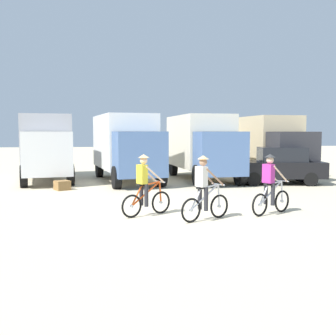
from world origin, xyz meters
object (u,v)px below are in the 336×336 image
(box_truck_white_box, at_px, (126,144))
(box_truck_cream_rv, at_px, (202,144))
(box_truck_tan_camper, at_px, (267,143))
(cyclist_near_camera, at_px, (270,186))
(cyclist_orange_shirt, at_px, (145,187))
(sedan_parked, at_px, (279,166))
(supply_crate, at_px, (62,185))
(box_truck_grey_hauler, at_px, (45,144))
(cyclist_cowboy_hat, at_px, (204,190))

(box_truck_white_box, xyz_separation_m, box_truck_cream_rv, (3.96, 0.10, 0.00))
(box_truck_tan_camper, xyz_separation_m, cyclist_near_camera, (-4.02, -10.37, -1.03))
(box_truck_cream_rv, height_order, cyclist_orange_shirt, box_truck_cream_rv)
(sedan_parked, height_order, supply_crate, sedan_parked)
(box_truck_grey_hauler, relative_size, box_truck_white_box, 1.00)
(cyclist_orange_shirt, distance_m, cyclist_cowboy_hat, 1.79)
(box_truck_white_box, height_order, cyclist_orange_shirt, box_truck_white_box)
(box_truck_tan_camper, height_order, supply_crate, box_truck_tan_camper)
(cyclist_orange_shirt, distance_m, supply_crate, 6.68)
(box_truck_white_box, distance_m, supply_crate, 4.40)
(box_truck_white_box, bearing_deg, box_truck_grey_hauler, 165.74)
(cyclist_orange_shirt, bearing_deg, sedan_parked, 43.26)
(cyclist_orange_shirt, height_order, supply_crate, cyclist_orange_shirt)
(cyclist_near_camera, bearing_deg, cyclist_orange_shirt, 175.04)
(box_truck_cream_rv, height_order, box_truck_tan_camper, same)
(box_truck_tan_camper, relative_size, supply_crate, 12.01)
(box_truck_white_box, height_order, box_truck_cream_rv, same)
(cyclist_near_camera, xyz_separation_m, supply_crate, (-6.77, 6.24, -0.65))
(cyclist_near_camera, bearing_deg, cyclist_cowboy_hat, -165.88)
(box_truck_grey_hauler, height_order, cyclist_near_camera, box_truck_grey_hauler)
(cyclist_cowboy_hat, bearing_deg, cyclist_near_camera, 14.12)
(box_truck_tan_camper, bearing_deg, sedan_parked, -102.14)
(box_truck_cream_rv, bearing_deg, box_truck_white_box, -178.61)
(box_truck_white_box, bearing_deg, box_truck_cream_rv, 1.39)
(box_truck_cream_rv, distance_m, supply_crate, 7.62)
(box_truck_tan_camper, xyz_separation_m, cyclist_orange_shirt, (-7.75, -10.05, -1.03))
(box_truck_grey_hauler, relative_size, box_truck_cream_rv, 1.02)
(box_truck_grey_hauler, bearing_deg, box_truck_cream_rv, -6.70)
(sedan_parked, distance_m, supply_crate, 10.09)
(box_truck_cream_rv, relative_size, box_truck_tan_camper, 1.00)
(box_truck_tan_camper, xyz_separation_m, cyclist_cowboy_hat, (-6.17, -10.91, -1.03))
(box_truck_cream_rv, bearing_deg, supply_crate, -156.19)
(cyclist_near_camera, bearing_deg, box_truck_cream_rv, 89.79)
(sedan_parked, relative_size, cyclist_orange_shirt, 2.44)
(sedan_parked, distance_m, cyclist_near_camera, 7.65)
(box_truck_tan_camper, bearing_deg, cyclist_cowboy_hat, -119.50)
(cyclist_cowboy_hat, distance_m, supply_crate, 8.23)
(cyclist_orange_shirt, height_order, cyclist_near_camera, same)
(box_truck_cream_rv, bearing_deg, cyclist_cowboy_hat, -102.59)
(box_truck_grey_hauler, xyz_separation_m, cyclist_cowboy_hat, (5.87, -10.73, -1.03))
(supply_crate, bearing_deg, box_truck_cream_rv, 23.81)
(box_truck_tan_camper, bearing_deg, cyclist_orange_shirt, -127.63)
(box_truck_grey_hauler, height_order, box_truck_cream_rv, same)
(box_truck_cream_rv, distance_m, cyclist_near_camera, 9.30)
(box_truck_white_box, distance_m, cyclist_cowboy_hat, 9.90)
(cyclist_orange_shirt, bearing_deg, cyclist_near_camera, -4.96)
(cyclist_orange_shirt, bearing_deg, cyclist_cowboy_hat, -28.79)
(cyclist_orange_shirt, bearing_deg, box_truck_white_box, 91.31)
(box_truck_tan_camper, bearing_deg, supply_crate, -159.04)
(cyclist_cowboy_hat, bearing_deg, box_truck_white_box, 100.37)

